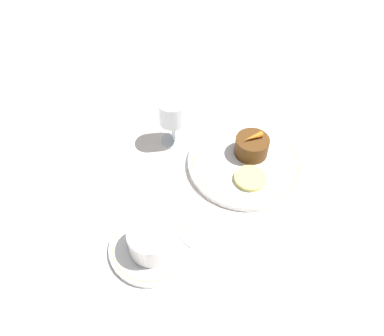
# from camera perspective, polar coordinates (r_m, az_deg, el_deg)

# --- Properties ---
(ground_plane) EXTENTS (3.00, 3.00, 0.00)m
(ground_plane) POSITION_cam_1_polar(r_m,az_deg,el_deg) (0.86, 7.18, 0.89)
(ground_plane) COLOR white
(dinner_plate) EXTENTS (0.26, 0.26, 0.01)m
(dinner_plate) POSITION_cam_1_polar(r_m,az_deg,el_deg) (0.85, 8.04, 0.75)
(dinner_plate) COLOR white
(dinner_plate) RESTS_ON ground_plane
(saucer) EXTENTS (0.16, 0.16, 0.01)m
(saucer) POSITION_cam_1_polar(r_m,az_deg,el_deg) (0.72, -6.13, -11.78)
(saucer) COLOR white
(saucer) RESTS_ON ground_plane
(coffee_cup) EXTENTS (0.11, 0.09, 0.05)m
(coffee_cup) POSITION_cam_1_polar(r_m,az_deg,el_deg) (0.69, -6.13, -10.76)
(coffee_cup) COLOR white
(coffee_cup) RESTS_ON saucer
(spoon) EXTENTS (0.07, 0.11, 0.00)m
(spoon) POSITION_cam_1_polar(r_m,az_deg,el_deg) (0.74, -4.46, -8.35)
(spoon) COLOR silver
(spoon) RESTS_ON saucer
(wine_glass) EXTENTS (0.07, 0.07, 0.12)m
(wine_glass) POSITION_cam_1_polar(r_m,az_deg,el_deg) (0.85, -2.94, 8.11)
(wine_glass) COLOR silver
(wine_glass) RESTS_ON ground_plane
(fork) EXTENTS (0.04, 0.19, 0.01)m
(fork) POSITION_cam_1_polar(r_m,az_deg,el_deg) (0.98, 9.40, 8.10)
(fork) COLOR silver
(fork) RESTS_ON ground_plane
(dessert_cake) EXTENTS (0.08, 0.08, 0.04)m
(dessert_cake) POSITION_cam_1_polar(r_m,az_deg,el_deg) (0.85, 9.08, 3.30)
(dessert_cake) COLOR #563314
(dessert_cake) RESTS_ON dinner_plate
(carrot_garnish) EXTENTS (0.04, 0.04, 0.01)m
(carrot_garnish) POSITION_cam_1_polar(r_m,az_deg,el_deg) (0.83, 9.32, 4.69)
(carrot_garnish) COLOR orange
(carrot_garnish) RESTS_ON dessert_cake
(pineapple_slice) EXTENTS (0.07, 0.07, 0.01)m
(pineapple_slice) POSITION_cam_1_polar(r_m,az_deg,el_deg) (0.80, 8.86, -1.57)
(pineapple_slice) COLOR #EFE075
(pineapple_slice) RESTS_ON dinner_plate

